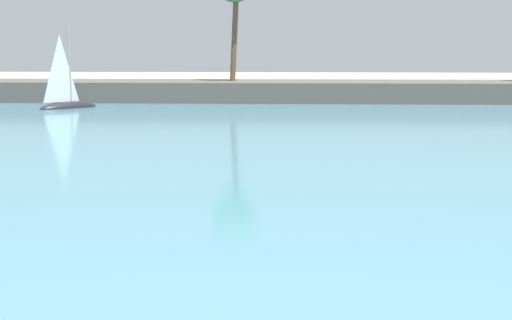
# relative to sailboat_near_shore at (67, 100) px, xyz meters

# --- Properties ---
(sea) EXTENTS (220.00, 100.20, 0.06)m
(sea) POSITION_rel_sailboat_near_shore_xyz_m (17.86, -2.46, -0.68)
(sea) COLOR teal
(sea) RESTS_ON ground
(palm_headland) EXTENTS (111.19, 6.00, 12.72)m
(palm_headland) POSITION_rel_sailboat_near_shore_xyz_m (19.97, 7.70, 1.74)
(palm_headland) COLOR #514C47
(palm_headland) RESTS_ON ground
(sailboat_near_shore) EXTENTS (4.55, 4.55, 7.18)m
(sailboat_near_shore) POSITION_rel_sailboat_near_shore_xyz_m (0.00, 0.00, 0.00)
(sailboat_near_shore) COLOR black
(sailboat_near_shore) RESTS_ON sea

